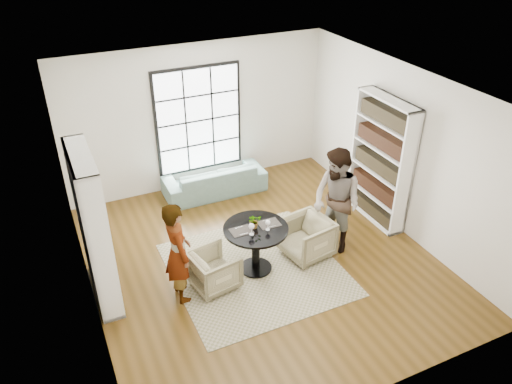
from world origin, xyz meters
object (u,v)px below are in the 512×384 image
person_left (178,252)px  pedestal_table (256,240)px  armchair_right (306,238)px  wine_glass_left (252,227)px  sofa (215,179)px  flower_centerpiece (254,221)px  person_right (337,201)px  wine_glass_right (268,223)px  armchair_left (214,270)px

person_left → pedestal_table: bearing=-86.2°
armchair_right → wine_glass_left: wine_glass_left is taller
armchair_right → sofa: bearing=-175.2°
person_left → armchair_right: bearing=-88.0°
wine_glass_left → flower_centerpiece: (0.12, 0.16, -0.03)m
armchair_right → wine_glass_left: size_ratio=3.77×
sofa → flower_centerpiece: flower_centerpiece is taller
sofa → armchair_right: size_ratio=2.71×
wine_glass_left → person_right: bearing=4.6°
person_right → flower_centerpiece: size_ratio=8.07×
armchair_right → wine_glass_right: 1.01m
person_right → flower_centerpiece: person_right is taller
armchair_left → armchair_right: bearing=-96.7°
wine_glass_right → flower_centerpiece: (-0.16, 0.15, -0.01)m
pedestal_table → flower_centerpiece: 0.35m
pedestal_table → sofa: pedestal_table is taller
wine_glass_right → flower_centerpiece: 0.22m
armchair_right → person_right: (0.55, 0.00, 0.59)m
wine_glass_right → armchair_right: bearing=8.9°
sofa → flower_centerpiece: bearing=84.1°
armchair_left → wine_glass_left: bearing=-103.7°
wine_glass_right → person_right: bearing=5.3°
wine_glass_left → person_left: bearing=177.8°
person_left → wine_glass_right: size_ratio=9.25×
pedestal_table → armchair_left: 0.82m
armchair_left → person_right: size_ratio=0.37×
armchair_right → person_right: person_right is taller
armchair_left → pedestal_table: bearing=-92.8°
pedestal_table → wine_glass_left: (-0.14, -0.14, 0.38)m
pedestal_table → armchair_right: 0.98m
sofa → flower_centerpiece: size_ratio=8.97×
armchair_left → flower_centerpiece: size_ratio=2.98×
armchair_left → person_left: 0.76m
armchair_left → wine_glass_right: bearing=-102.0°
sofa → person_right: bearing=115.3°
person_right → wine_glass_left: size_ratio=9.19×
person_left → person_right: person_right is taller
armchair_left → wine_glass_right: size_ratio=3.85×
person_right → person_left: bearing=-101.0°
wine_glass_right → flower_centerpiece: bearing=136.8°
pedestal_table → sofa: bearing=83.9°
sofa → person_left: size_ratio=1.25×
sofa → armchair_left: 2.92m
armchair_right → person_left: bearing=-97.1°
pedestal_table → person_right: bearing=-0.1°
wine_glass_left → flower_centerpiece: size_ratio=0.88×
person_right → wine_glass_left: person_right is taller
sofa → wine_glass_right: 2.85m
sofa → person_left: person_left is taller
sofa → armchair_right: armchair_right is taller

